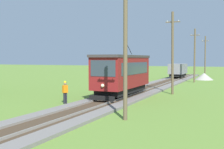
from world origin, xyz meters
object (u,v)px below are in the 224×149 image
at_px(utility_pole_far, 195,55).
at_px(utility_pole_distant, 205,56).
at_px(red_tram, 122,73).
at_px(freight_car, 178,70).
at_px(utility_pole_near_tram, 125,48).
at_px(track_worker, 65,91).
at_px(gravel_pile, 204,76).
at_px(utility_pole_mid, 173,52).

height_order(utility_pole_far, utility_pole_distant, utility_pole_distant).
xyz_separation_m(red_tram, freight_car, (-0.00, 25.88, -0.64)).
xyz_separation_m(utility_pole_near_tram, track_worker, (-6.41, 3.61, -3.15)).
relative_size(red_tram, gravel_pile, 2.86).
bearing_deg(utility_pole_near_tram, gravel_pile, 88.67).
xyz_separation_m(utility_pole_far, gravel_pile, (0.79, 5.80, -3.48)).
distance_m(utility_pole_mid, gravel_pile, 21.66).
bearing_deg(red_tram, utility_pole_mid, 49.67).
xyz_separation_m(freight_car, utility_pole_far, (3.58, -6.11, 2.50)).
xyz_separation_m(red_tram, gravel_pile, (4.37, 25.57, -1.62)).
xyz_separation_m(utility_pole_near_tram, utility_pole_mid, (0.00, 12.72, -0.02)).
distance_m(red_tram, utility_pole_far, 20.18).
xyz_separation_m(freight_car, utility_pole_mid, (3.58, -21.67, 2.55)).
relative_size(utility_pole_mid, track_worker, 4.50).
bearing_deg(red_tram, gravel_pile, 80.31).
bearing_deg(utility_pole_near_tram, utility_pole_distant, 90.00).
distance_m(freight_car, utility_pole_distant, 9.77).
bearing_deg(utility_pole_distant, gravel_pile, -85.02).
height_order(freight_car, utility_pole_distant, utility_pole_distant).
relative_size(utility_pole_distant, track_worker, 4.44).
relative_size(gravel_pile, track_worker, 1.67).
bearing_deg(freight_car, gravel_pile, -4.04).
relative_size(red_tram, freight_car, 1.64).
bearing_deg(red_tram, track_worker, -120.08).
bearing_deg(red_tram, utility_pole_far, 79.74).
relative_size(freight_car, gravel_pile, 1.74).
bearing_deg(freight_car, track_worker, -95.25).
height_order(utility_pole_near_tram, gravel_pile, utility_pole_near_tram).
distance_m(gravel_pile, track_worker, 31.31).
distance_m(utility_pole_distant, gravel_pile, 9.73).
bearing_deg(gravel_pile, track_worker, -103.30).
bearing_deg(red_tram, utility_pole_distant, 84.10).
distance_m(utility_pole_near_tram, utility_pole_mid, 12.72).
distance_m(freight_car, utility_pole_mid, 22.11).
distance_m(utility_pole_near_tram, gravel_pile, 34.27).
height_order(utility_pole_near_tram, track_worker, utility_pole_near_tram).
relative_size(utility_pole_near_tram, utility_pole_mid, 1.01).
bearing_deg(utility_pole_near_tram, track_worker, 150.63).
distance_m(utility_pole_mid, utility_pole_far, 15.56).
xyz_separation_m(utility_pole_distant, track_worker, (-6.41, -39.52, -3.07)).
bearing_deg(track_worker, gravel_pile, -75.49).
distance_m(utility_pole_distant, track_worker, 40.15).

